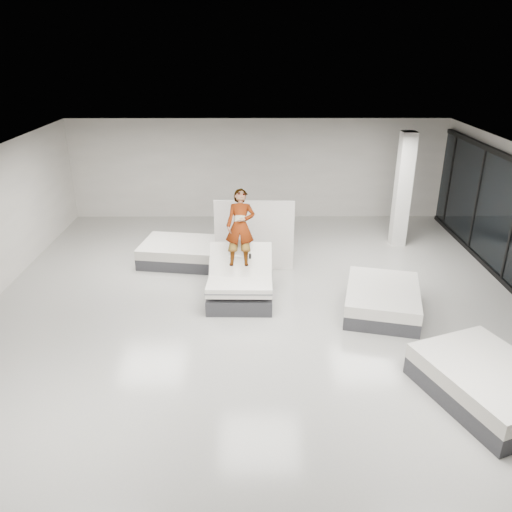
# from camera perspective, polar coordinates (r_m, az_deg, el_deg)

# --- Properties ---
(room) EXTENTS (14.00, 14.04, 3.20)m
(room) POSITION_cam_1_polar(r_m,az_deg,el_deg) (9.62, 0.51, 0.25)
(room) COLOR #A8A79F
(room) RESTS_ON ground
(hero_bed) EXTENTS (1.45, 1.90, 1.25)m
(hero_bed) POSITION_cam_1_polar(r_m,az_deg,el_deg) (11.25, -1.80, -3.13)
(hero_bed) COLOR #353539
(hero_bed) RESTS_ON floor
(person) EXTENTS (0.67, 1.71, 1.31)m
(person) POSITION_cam_1_polar(r_m,az_deg,el_deg) (11.20, -1.78, 1.72)
(person) COLOR slate
(person) RESTS_ON hero_bed
(remote) EXTENTS (0.05, 0.14, 0.08)m
(remote) POSITION_cam_1_polar(r_m,az_deg,el_deg) (10.95, -0.69, -0.02)
(remote) COLOR black
(remote) RESTS_ON person
(divider_panel) EXTENTS (1.99, 0.17, 1.81)m
(divider_panel) POSITION_cam_1_polar(r_m,az_deg,el_deg) (12.51, -0.21, 2.36)
(divider_panel) COLOR white
(divider_panel) RESTS_ON floor
(flat_bed_right_far) EXTENTS (1.93, 2.30, 0.55)m
(flat_bed_right_far) POSITION_cam_1_polar(r_m,az_deg,el_deg) (11.08, 14.22, -4.85)
(flat_bed_right_far) COLOR #353539
(flat_bed_right_far) RESTS_ON floor
(flat_bed_right_near) EXTENTS (2.29, 2.60, 0.59)m
(flat_bed_right_near) POSITION_cam_1_polar(r_m,az_deg,el_deg) (9.10, 25.02, -13.07)
(flat_bed_right_near) COLOR #353539
(flat_bed_right_near) RESTS_ON floor
(flat_bed_left_far) EXTENTS (2.15, 1.74, 0.54)m
(flat_bed_left_far) POSITION_cam_1_polar(r_m,az_deg,el_deg) (13.29, -8.63, 0.44)
(flat_bed_left_far) COLOR #353539
(flat_bed_left_far) RESTS_ON floor
(column) EXTENTS (0.40, 0.40, 3.20)m
(column) POSITION_cam_1_polar(r_m,az_deg,el_deg) (14.48, 16.42, 7.23)
(column) COLOR silver
(column) RESTS_ON floor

